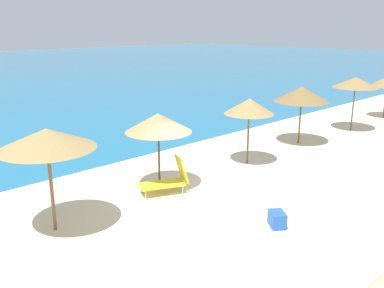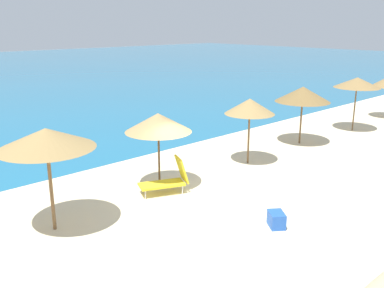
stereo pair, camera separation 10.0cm
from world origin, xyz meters
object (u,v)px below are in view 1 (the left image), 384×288
(beach_umbrella_7, at_px, (356,82))
(lounge_chair_1, at_px, (169,179))
(beach_umbrella_5, at_px, (249,106))
(cooler_box, at_px, (277,219))
(beach_umbrella_4, at_px, (158,123))
(beach_umbrella_3, at_px, (47,139))
(beach_umbrella_6, at_px, (302,94))

(beach_umbrella_7, relative_size, lounge_chair_1, 1.61)
(beach_umbrella_5, xyz_separation_m, cooler_box, (-3.77, -4.20, -2.12))
(beach_umbrella_4, relative_size, lounge_chair_1, 1.51)
(beach_umbrella_4, bearing_deg, lounge_chair_1, -95.47)
(cooler_box, bearing_deg, lounge_chair_1, 99.01)
(beach_umbrella_3, distance_m, beach_umbrella_4, 4.08)
(beach_umbrella_5, height_order, beach_umbrella_6, beach_umbrella_6)
(beach_umbrella_5, distance_m, lounge_chair_1, 4.78)
(beach_umbrella_4, bearing_deg, beach_umbrella_3, -173.96)
(beach_umbrella_3, height_order, lounge_chair_1, beach_umbrella_3)
(beach_umbrella_6, height_order, beach_umbrella_7, beach_umbrella_7)
(beach_umbrella_6, distance_m, lounge_chair_1, 8.68)
(cooler_box, bearing_deg, beach_umbrella_6, 29.50)
(beach_umbrella_6, xyz_separation_m, beach_umbrella_7, (4.27, -0.46, 0.19))
(beach_umbrella_3, distance_m, lounge_chair_1, 4.52)
(beach_umbrella_7, bearing_deg, beach_umbrella_4, 177.57)
(beach_umbrella_3, distance_m, beach_umbrella_5, 8.39)
(beach_umbrella_4, height_order, beach_umbrella_5, beach_umbrella_5)
(beach_umbrella_3, relative_size, lounge_chair_1, 1.65)
(beach_umbrella_3, xyz_separation_m, cooler_box, (4.62, -4.08, -2.38))
(beach_umbrella_5, xyz_separation_m, beach_umbrella_6, (4.07, 0.24, 0.00))
(lounge_chair_1, bearing_deg, beach_umbrella_3, 111.04)
(beach_umbrella_4, distance_m, beach_umbrella_5, 4.35)
(beach_umbrella_6, height_order, cooler_box, beach_umbrella_6)
(beach_umbrella_3, distance_m, cooler_box, 6.61)
(beach_umbrella_4, relative_size, beach_umbrella_6, 0.98)
(lounge_chair_1, bearing_deg, beach_umbrella_4, 17.34)
(beach_umbrella_4, bearing_deg, beach_umbrella_5, -4.10)
(beach_umbrella_3, xyz_separation_m, beach_umbrella_5, (8.38, 0.12, -0.26))
(cooler_box, bearing_deg, beach_umbrella_5, 48.10)
(beach_umbrella_3, height_order, cooler_box, beach_umbrella_3)
(beach_umbrella_4, distance_m, beach_umbrella_7, 12.69)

